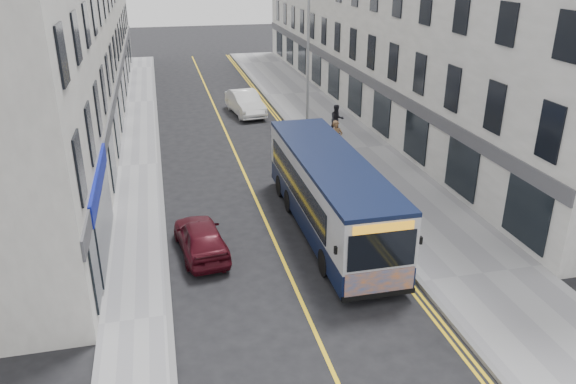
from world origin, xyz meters
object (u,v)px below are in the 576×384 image
city_bus (330,191)px  pedestrian_near (336,139)px  streetlamp (306,64)px  bicycle (387,214)px  car_maroon (201,237)px  car_white (245,103)px  pedestrian_far (337,120)px

city_bus → pedestrian_near: city_bus is taller
streetlamp → bicycle: 11.96m
pedestrian_near → car_maroon: size_ratio=0.51×
pedestrian_near → car_white: 10.21m
streetlamp → pedestrian_far: (2.02, 0.60, -3.39)m
city_bus → car_white: (-0.42, 17.46, -0.88)m
bicycle → car_white: bearing=6.0°
streetlamp → car_maroon: 13.96m
pedestrian_near → car_maroon: pedestrian_near is taller
pedestrian_near → pedestrian_far: size_ratio=1.10×
city_bus → car_white: 17.49m
pedestrian_near → pedestrian_far: bearing=85.6°
city_bus → car_maroon: 5.09m
car_white → car_maroon: 18.71m
streetlamp → pedestrian_near: bearing=-76.1°
streetlamp → car_maroon: size_ratio=2.12×
car_maroon → pedestrian_near: bearing=-138.8°
city_bus → car_white: city_bus is taller
pedestrian_far → car_maroon: 15.08m
car_white → pedestrian_far: bearing=-61.0°
streetlamp → car_white: bearing=109.7°
car_white → city_bus: bearing=-95.9°
pedestrian_near → car_maroon: 11.41m
streetlamp → bicycle: bearing=-88.8°
pedestrian_far → city_bus: bearing=-111.9°
bicycle → car_maroon: bearing=89.3°
streetlamp → bicycle: size_ratio=3.76×
car_white → pedestrian_near: bearing=-79.3°
pedestrian_far → bicycle: bearing=-101.3°
pedestrian_far → car_maroon: (-8.91, -12.15, -0.35)m
streetlamp → bicycle: (0.23, -11.37, -3.70)m
streetlamp → city_bus: (-1.95, -10.86, -2.74)m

